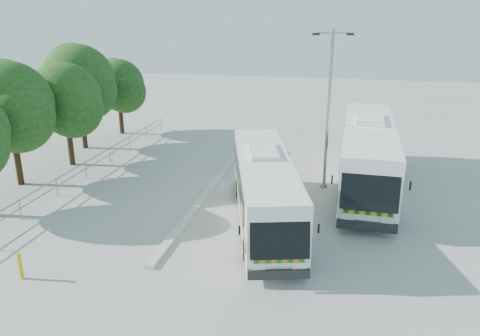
% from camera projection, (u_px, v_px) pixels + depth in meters
% --- Properties ---
extents(ground, '(100.00, 100.00, 0.00)m').
position_uv_depth(ground, '(240.00, 212.00, 22.98)').
color(ground, '#A6A6A1').
rests_on(ground, ground).
extents(kerb_divider, '(0.40, 16.00, 0.15)m').
position_uv_depth(kerb_divider, '(207.00, 193.00, 25.27)').
color(kerb_divider, '#B2B2AD').
rests_on(kerb_divider, ground).
extents(railing, '(0.06, 22.00, 1.00)m').
position_uv_depth(railing, '(94.00, 161.00, 28.47)').
color(railing, gray).
rests_on(railing, ground).
extents(tree_far_b, '(5.33, 5.03, 6.96)m').
position_uv_depth(tree_far_b, '(10.00, 105.00, 25.27)').
color(tree_far_b, '#382314').
rests_on(tree_far_b, ground).
extents(tree_far_c, '(4.97, 4.69, 6.49)m').
position_uv_depth(tree_far_c, '(66.00, 99.00, 28.79)').
color(tree_far_c, '#382314').
rests_on(tree_far_c, ground).
extents(tree_far_d, '(5.62, 5.30, 7.33)m').
position_uv_depth(tree_far_d, '(79.00, 81.00, 32.28)').
color(tree_far_d, '#382314').
rests_on(tree_far_d, ground).
extents(tree_far_e, '(4.54, 4.28, 5.92)m').
position_uv_depth(tree_far_e, '(119.00, 85.00, 36.61)').
color(tree_far_e, '#382314').
rests_on(tree_far_e, ground).
extents(coach_main, '(5.05, 11.36, 3.10)m').
position_uv_depth(coach_main, '(264.00, 188.00, 21.45)').
color(coach_main, white).
rests_on(coach_main, ground).
extents(coach_adjacent, '(3.01, 12.96, 3.58)m').
position_uv_depth(coach_adjacent, '(367.00, 154.00, 25.58)').
color(coach_adjacent, white).
rests_on(coach_adjacent, ground).
extents(lamppost, '(2.09, 0.47, 8.56)m').
position_uv_depth(lamppost, '(329.00, 104.00, 24.76)').
color(lamppost, gray).
rests_on(lamppost, ground).
extents(bollard, '(0.16, 0.16, 1.05)m').
position_uv_depth(bollard, '(20.00, 266.00, 17.12)').
color(bollard, gold).
rests_on(bollard, ground).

